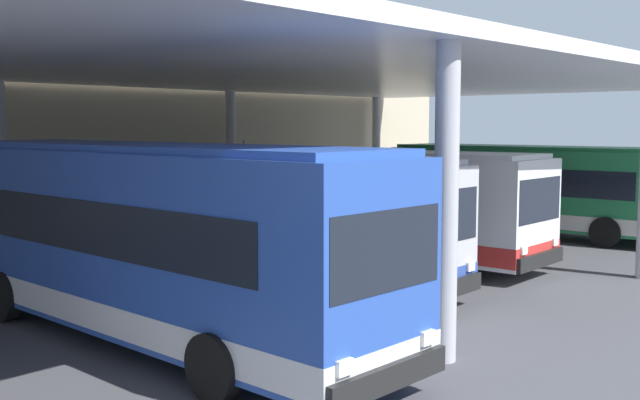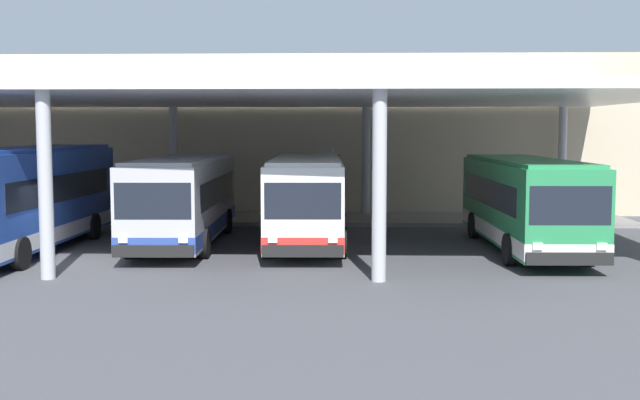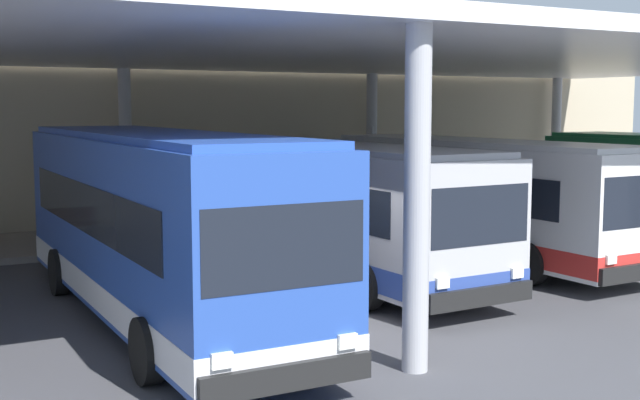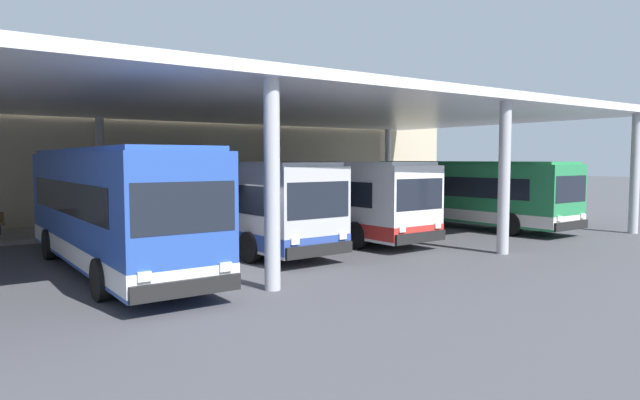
% 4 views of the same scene
% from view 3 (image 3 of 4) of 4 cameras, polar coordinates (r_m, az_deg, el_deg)
% --- Properties ---
extents(ground_plane, '(200.00, 200.00, 0.00)m').
position_cam_3_polar(ground_plane, '(15.07, 1.00, -9.07)').
color(ground_plane, '#47474C').
extents(platform_kerb, '(42.00, 4.50, 0.18)m').
position_cam_3_polar(platform_kerb, '(25.71, -12.05, -2.52)').
color(platform_kerb, gray).
rests_on(platform_kerb, ground).
extents(station_building_facade, '(48.00, 1.60, 7.84)m').
position_cam_3_polar(station_building_facade, '(28.54, -14.11, 6.02)').
color(station_building_facade, '#C1B293').
rests_on(station_building_facade, ground).
extents(canopy_shelter, '(40.00, 17.00, 5.55)m').
position_cam_3_polar(canopy_shelter, '(19.54, -7.09, 10.09)').
color(canopy_shelter, silver).
rests_on(canopy_shelter, ground).
extents(bus_nearest_bay, '(2.78, 11.35, 3.57)m').
position_cam_3_polar(bus_nearest_bay, '(15.80, -11.28, -1.65)').
color(bus_nearest_bay, '#284CA8').
rests_on(bus_nearest_bay, ground).
extents(bus_second_bay, '(2.96, 10.60, 3.17)m').
position_cam_3_polar(bus_second_bay, '(19.61, 0.91, -0.51)').
color(bus_second_bay, '#B7B7BC').
rests_on(bus_second_bay, ground).
extents(bus_middle_bay, '(2.93, 10.60, 3.17)m').
position_cam_3_polar(bus_middle_bay, '(22.30, 10.74, 0.21)').
color(bus_middle_bay, white).
rests_on(bus_middle_bay, ground).
extents(trash_bin, '(0.52, 0.52, 0.98)m').
position_cam_3_polar(trash_bin, '(24.88, -18.27, -1.64)').
color(trash_bin, '#33383D').
rests_on(trash_bin, platform_kerb).
extents(banner_sign, '(0.70, 0.12, 3.20)m').
position_cam_3_polar(banner_sign, '(27.93, 3.61, 2.22)').
color(banner_sign, '#B2B2B7').
rests_on(banner_sign, platform_kerb).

